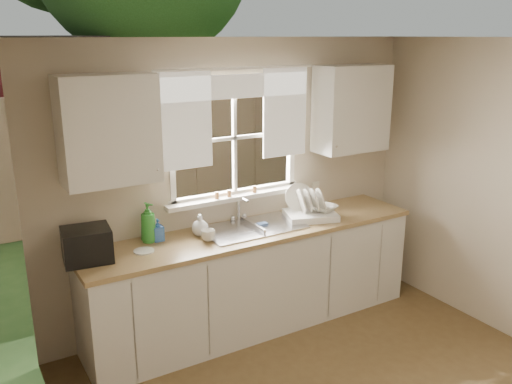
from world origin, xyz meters
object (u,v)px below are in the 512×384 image
cup (208,235)px  soap_bottle_a (148,223)px  black_appliance (87,245)px  dish_rack (310,211)px

cup → soap_bottle_a: bearing=170.0°
soap_bottle_a → black_appliance: size_ratio=0.96×
soap_bottle_a → cup: soap_bottle_a is taller
soap_bottle_a → black_appliance: soap_bottle_a is taller
cup → black_appliance: bearing=-167.4°
dish_rack → cup: bearing=-178.0°
dish_rack → black_appliance: bearing=178.2°
cup → dish_rack: bearing=20.6°
dish_rack → black_appliance: (-1.98, 0.06, 0.05)m
dish_rack → soap_bottle_a: size_ratio=1.63×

